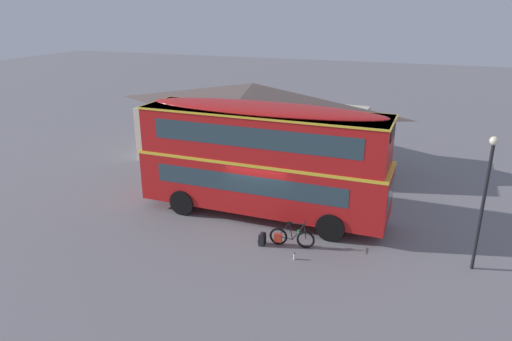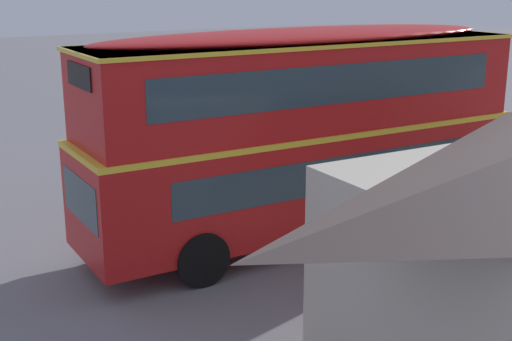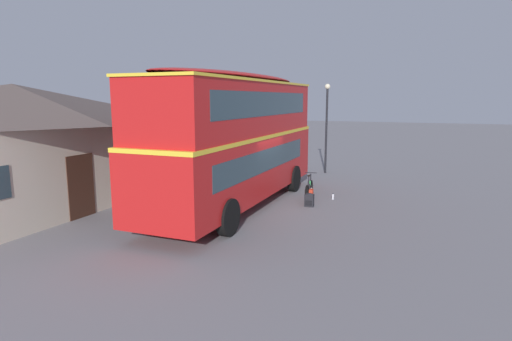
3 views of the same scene
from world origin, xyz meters
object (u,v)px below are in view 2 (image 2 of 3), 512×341
at_px(touring_bicycle, 187,209).
at_px(water_bottle_clear_plastic, 158,212).
at_px(double_decker_bus, 305,125).
at_px(backpack_on_ground, 219,204).

bearing_deg(touring_bicycle, water_bottle_clear_plastic, -64.28).
distance_m(double_decker_bus, touring_bicycle, 3.70).
bearing_deg(backpack_on_ground, touring_bicycle, 14.17).
bearing_deg(water_bottle_clear_plastic, touring_bicycle, 115.72).
relative_size(double_decker_bus, touring_bicycle, 6.09).
distance_m(double_decker_bus, water_bottle_clear_plastic, 4.61).
xyz_separation_m(backpack_on_ground, water_bottle_clear_plastic, (1.42, -0.60, -0.14)).
bearing_deg(backpack_on_ground, double_decker_bus, 109.32).
bearing_deg(double_decker_bus, backpack_on_ground, -70.68).
xyz_separation_m(double_decker_bus, backpack_on_ground, (0.87, -2.49, -2.38)).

